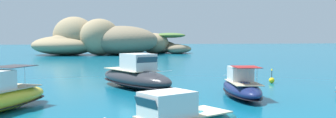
% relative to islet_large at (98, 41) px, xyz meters
% --- Properties ---
extents(islet_large, '(34.62, 29.88, 9.55)m').
position_rel_islet_large_xyz_m(islet_large, '(0.00, 0.00, 0.00)').
color(islet_large, '#84755B').
rests_on(islet_large, ground).
extents(islet_small, '(16.67, 14.68, 5.60)m').
position_rel_islet_large_xyz_m(islet_small, '(17.44, 4.04, -1.35)').
color(islet_small, '#9E8966').
rests_on(islet_small, ground).
extents(motorboat_navy, '(3.35, 8.09, 2.46)m').
position_rel_islet_large_xyz_m(motorboat_navy, '(11.00, -70.22, -2.67)').
color(motorboat_navy, navy).
rests_on(motorboat_navy, ground).
extents(motorboat_charcoal, '(7.43, 10.96, 3.12)m').
position_rel_islet_large_xyz_m(motorboat_charcoal, '(3.50, -63.71, -2.41)').
color(motorboat_charcoal, '#2D2D33').
rests_on(motorboat_charcoal, ground).
extents(channel_buoy, '(0.56, 0.56, 1.48)m').
position_rel_islet_large_xyz_m(channel_buoy, '(17.20, -62.65, -3.12)').
color(channel_buoy, yellow).
rests_on(channel_buoy, ground).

